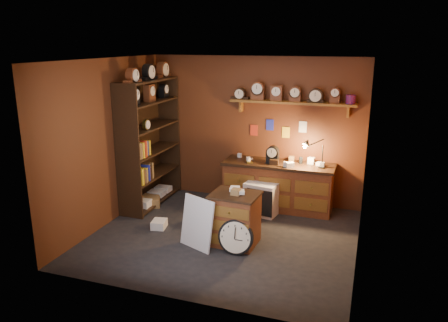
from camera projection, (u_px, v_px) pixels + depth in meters
floor at (223, 236)px, 6.83m from camera, size 4.00×4.00×0.00m
room_shell at (229, 127)px, 6.46m from camera, size 4.02×3.62×2.71m
shelving_unit at (148, 138)px, 7.95m from camera, size 0.47×1.60×2.58m
workbench at (278, 183)px, 7.88m from camera, size 1.98×0.66×1.36m
low_cabinet at (235, 217)px, 6.49m from camera, size 0.73×0.62×0.88m
big_round_clock at (236, 237)px, 6.23m from camera, size 0.52×0.17×0.52m
white_panel at (197, 247)px, 6.49m from camera, size 0.60×0.38×0.78m
mini_fridge at (263, 197)px, 7.71m from camera, size 0.63×0.65×0.57m
floor_box_a at (152, 203)px, 8.03m from camera, size 0.34×0.32×0.17m
floor_box_b at (159, 224)px, 7.13m from camera, size 0.26×0.30×0.13m
floor_box_c at (199, 219)px, 7.27m from camera, size 0.32×0.31×0.18m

